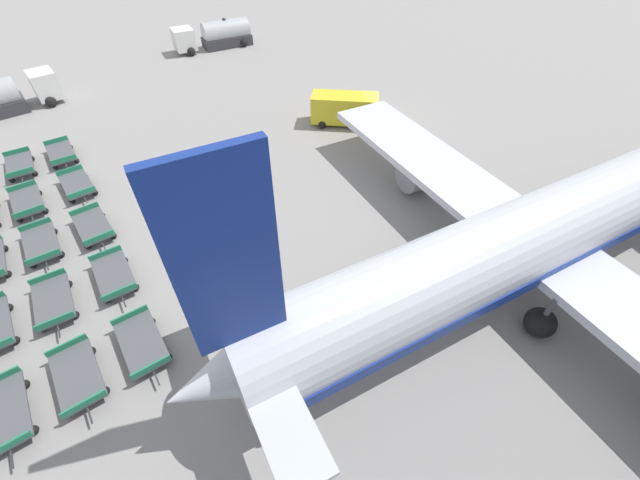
# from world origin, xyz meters

# --- Properties ---
(ground_plane) EXTENTS (500.00, 500.00, 0.00)m
(ground_plane) POSITION_xyz_m (0.00, 0.00, 0.00)
(ground_plane) COLOR gray
(airplane) EXTENTS (31.57, 36.43, 11.55)m
(airplane) POSITION_xyz_m (17.17, 0.07, 3.07)
(airplane) COLOR silver
(airplane) RESTS_ON ground_plane
(fuel_tanker_primary) EXTENTS (4.83, 8.24, 2.93)m
(fuel_tanker_primary) POSITION_xyz_m (-12.96, -28.61, 1.24)
(fuel_tanker_primary) COLOR white
(fuel_tanker_primary) RESTS_ON ground_plane
(fuel_tanker_secondary) EXTENTS (3.96, 8.80, 2.93)m
(fuel_tanker_secondary) POSITION_xyz_m (-22.63, -8.93, 1.23)
(fuel_tanker_secondary) COLOR white
(fuel_tanker_secondary) RESTS_ON ground_plane
(service_van) EXTENTS (4.14, 5.55, 2.36)m
(service_van) POSITION_xyz_m (-1.01, -2.69, 1.28)
(service_van) COLOR yellow
(service_van) RESTS_ON ground_plane
(baggage_dolly_row_near_col_e) EXTENTS (3.95, 2.38, 0.92)m
(baggage_dolly_row_near_col_e) POSITION_xyz_m (16.15, -24.06, 0.48)
(baggage_dolly_row_near_col_e) COLOR #515459
(baggage_dolly_row_near_col_e) RESTS_ON ground_plane
(baggage_dolly_row_mid_a_col_a) EXTENTS (3.95, 2.24, 0.92)m
(baggage_dolly_row_mid_a_col_a) POSITION_xyz_m (-2.62, -26.19, 0.48)
(baggage_dolly_row_mid_a_col_a) COLOR #515459
(baggage_dolly_row_mid_a_col_a) RESTS_ON ground_plane
(baggage_dolly_row_mid_a_col_b) EXTENTS (3.95, 2.39, 0.92)m
(baggage_dolly_row_mid_a_col_b) POSITION_xyz_m (2.08, -25.13, 0.48)
(baggage_dolly_row_mid_a_col_b) COLOR #515459
(baggage_dolly_row_mid_a_col_b) RESTS_ON ground_plane
(baggage_dolly_row_mid_a_col_c) EXTENTS (3.95, 2.33, 0.92)m
(baggage_dolly_row_mid_a_col_c) POSITION_xyz_m (6.43, -23.89, 0.48)
(baggage_dolly_row_mid_a_col_c) COLOR #515459
(baggage_dolly_row_mid_a_col_c) RESTS_ON ground_plane
(baggage_dolly_row_mid_a_col_d) EXTENTS (3.95, 2.20, 0.92)m
(baggage_dolly_row_mid_a_col_d) POSITION_xyz_m (10.97, -22.87, 0.48)
(baggage_dolly_row_mid_a_col_d) COLOR #515459
(baggage_dolly_row_mid_a_col_d) RESTS_ON ground_plane
(baggage_dolly_row_mid_a_col_e) EXTENTS (3.95, 2.39, 0.92)m
(baggage_dolly_row_mid_a_col_e) POSITION_xyz_m (15.49, -21.57, 0.48)
(baggage_dolly_row_mid_a_col_e) COLOR #515459
(baggage_dolly_row_mid_a_col_e) RESTS_ON ground_plane
(baggage_dolly_row_mid_b_col_a) EXTENTS (3.95, 2.33, 0.92)m
(baggage_dolly_row_mid_b_col_a) POSITION_xyz_m (-3.29, -23.67, 0.48)
(baggage_dolly_row_mid_b_col_a) COLOR #515459
(baggage_dolly_row_mid_b_col_a) RESTS_ON ground_plane
(baggage_dolly_row_mid_b_col_b) EXTENTS (3.94, 2.48, 0.92)m
(baggage_dolly_row_mid_b_col_b) POSITION_xyz_m (1.22, -22.38, 0.48)
(baggage_dolly_row_mid_b_col_b) COLOR #515459
(baggage_dolly_row_mid_b_col_b) RESTS_ON ground_plane
(baggage_dolly_row_mid_b_col_c) EXTENTS (3.94, 2.46, 0.92)m
(baggage_dolly_row_mid_b_col_c) POSITION_xyz_m (5.92, -21.28, 0.48)
(baggage_dolly_row_mid_b_col_c) COLOR #515459
(baggage_dolly_row_mid_b_col_c) RESTS_ON ground_plane
(baggage_dolly_row_mid_b_col_d) EXTENTS (3.95, 2.27, 0.92)m
(baggage_dolly_row_mid_b_col_d) POSITION_xyz_m (10.26, -20.18, 0.48)
(baggage_dolly_row_mid_b_col_d) COLOR #515459
(baggage_dolly_row_mid_b_col_d) RESTS_ON ground_plane
(baggage_dolly_row_mid_b_col_e) EXTENTS (3.95, 2.33, 0.92)m
(baggage_dolly_row_mid_b_col_e) POSITION_xyz_m (14.82, -19.05, 0.48)
(baggage_dolly_row_mid_b_col_e) COLOR #515459
(baggage_dolly_row_mid_b_col_e) RESTS_ON ground_plane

